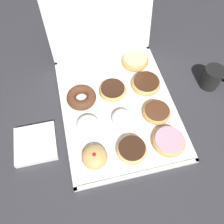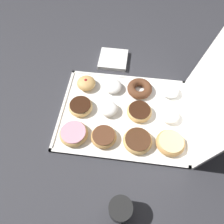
{
  "view_description": "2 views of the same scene",
  "coord_description": "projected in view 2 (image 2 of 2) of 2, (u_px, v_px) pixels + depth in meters",
  "views": [
    {
      "loc": [
        -0.14,
        -0.49,
        0.8
      ],
      "look_at": [
        -0.04,
        -0.05,
        0.06
      ],
      "focal_mm": 38.19,
      "sensor_mm": 36.0,
      "label": 1
    },
    {
      "loc": [
        0.49,
        0.01,
        0.8
      ],
      "look_at": [
        0.03,
        -0.05,
        0.06
      ],
      "focal_mm": 33.01,
      "sensor_mm": 36.0,
      "label": 2
    }
  ],
  "objects": [
    {
      "name": "chocolate_frosted_donut_8",
      "position": [
        138.0,
        141.0,
        0.84
      ],
      "size": [
        0.12,
        0.12,
        0.04
      ],
      "color": "tan",
      "rests_on": "donut_box"
    },
    {
      "name": "chocolate_frosted_donut_7",
      "position": [
        139.0,
        111.0,
        0.91
      ],
      "size": [
        0.11,
        0.11,
        0.04
      ],
      "color": "tan",
      "rests_on": "donut_box"
    },
    {
      "name": "powdered_filled_donut_4",
      "position": [
        108.0,
        109.0,
        0.91
      ],
      "size": [
        0.08,
        0.08,
        0.05
      ],
      "color": "white",
      "rests_on": "donut_box"
    },
    {
      "name": "napkin_stack",
      "position": [
        113.0,
        59.0,
        1.1
      ],
      "size": [
        0.15,
        0.15,
        0.02
      ],
      "primitive_type": "cube",
      "rotation": [
        0.0,
        0.0,
        -0.01
      ],
      "color": "white",
      "rests_on": "ground"
    },
    {
      "name": "jelly_filled_donut_0",
      "position": [
        86.0,
        83.0,
        0.99
      ],
      "size": [
        0.09,
        0.09,
        0.05
      ],
      "color": "tan",
      "rests_on": "donut_box"
    },
    {
      "name": "chocolate_frosted_donut_5",
      "position": [
        104.0,
        136.0,
        0.85
      ],
      "size": [
        0.11,
        0.11,
        0.03
      ],
      "color": "tan",
      "rests_on": "donut_box"
    },
    {
      "name": "chocolate_frosted_donut_1",
      "position": [
        80.0,
        107.0,
        0.92
      ],
      "size": [
        0.11,
        0.11,
        0.04
      ],
      "color": "#E5B770",
      "rests_on": "donut_box"
    },
    {
      "name": "chocolate_cake_ring_donut_6",
      "position": [
        140.0,
        89.0,
        0.98
      ],
      "size": [
        0.12,
        0.12,
        0.04
      ],
      "color": "#59331E",
      "rests_on": "donut_box"
    },
    {
      "name": "donut_box",
      "position": [
        123.0,
        114.0,
        0.93
      ],
      "size": [
        0.44,
        0.57,
        0.01
      ],
      "color": "white",
      "rests_on": "ground"
    },
    {
      "name": "ground_plane",
      "position": [
        123.0,
        114.0,
        0.94
      ],
      "size": [
        3.0,
        3.0,
        0.0
      ],
      "primitive_type": "plane",
      "color": "#333338"
    },
    {
      "name": "glazed_ring_donut_11",
      "position": [
        170.0,
        143.0,
        0.83
      ],
      "size": [
        0.12,
        0.12,
        0.04
      ],
      "color": "tan",
      "rests_on": "donut_box"
    },
    {
      "name": "pink_frosted_donut_2",
      "position": [
        74.0,
        133.0,
        0.85
      ],
      "size": [
        0.12,
        0.12,
        0.04
      ],
      "color": "tan",
      "rests_on": "donut_box"
    },
    {
      "name": "powdered_filled_donut_10",
      "position": [
        170.0,
        115.0,
        0.9
      ],
      "size": [
        0.08,
        0.08,
        0.04
      ],
      "color": "white",
      "rests_on": "donut_box"
    },
    {
      "name": "powdered_filled_donut_9",
      "position": [
        170.0,
        90.0,
        0.97
      ],
      "size": [
        0.09,
        0.09,
        0.04
      ],
      "color": "white",
      "rests_on": "donut_box"
    },
    {
      "name": "powdered_filled_donut_3",
      "position": [
        113.0,
        86.0,
        0.98
      ],
      "size": [
        0.09,
        0.09,
        0.04
      ],
      "color": "white",
      "rests_on": "donut_box"
    },
    {
      "name": "coffee_mug",
      "position": [
        120.0,
        211.0,
        0.68
      ],
      "size": [
        0.1,
        0.08,
        0.09
      ],
      "color": "black",
      "rests_on": "ground"
    }
  ]
}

